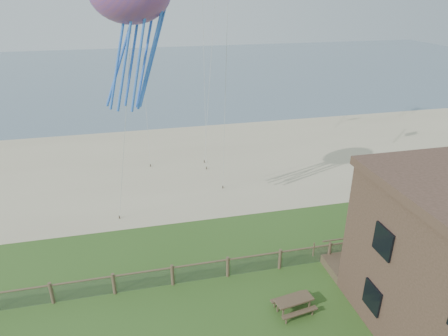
# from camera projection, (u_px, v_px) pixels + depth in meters

# --- Properties ---
(sand_beach) EXTENTS (72.00, 20.00, 0.02)m
(sand_beach) POSITION_uv_depth(u_px,v_px,m) (186.00, 163.00, 36.09)
(sand_beach) COLOR #BFAF8A
(sand_beach) RESTS_ON ground
(ocean) EXTENTS (160.00, 68.00, 0.02)m
(ocean) POSITION_uv_depth(u_px,v_px,m) (153.00, 72.00, 75.13)
(ocean) COLOR slate
(ocean) RESTS_ON ground
(chainlink_fence) EXTENTS (36.20, 0.20, 1.25)m
(chainlink_fence) POSITION_uv_depth(u_px,v_px,m) (228.00, 268.00, 21.67)
(chainlink_fence) COLOR brown
(chainlink_fence) RESTS_ON ground
(motel_deck) EXTENTS (15.00, 2.00, 0.50)m
(motel_deck) POSITION_uv_depth(u_px,v_px,m) (445.00, 251.00, 23.59)
(motel_deck) COLOR brown
(motel_deck) RESTS_ON ground
(picnic_table) EXTENTS (2.06, 1.68, 0.79)m
(picnic_table) POSITION_uv_depth(u_px,v_px,m) (294.00, 305.00, 19.36)
(picnic_table) COLOR brown
(picnic_table) RESTS_ON ground
(octopus_kite) EXTENTS (4.17, 3.25, 7.79)m
(octopus_kite) POSITION_uv_depth(u_px,v_px,m) (134.00, 34.00, 20.01)
(octopus_kite) COLOR orange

